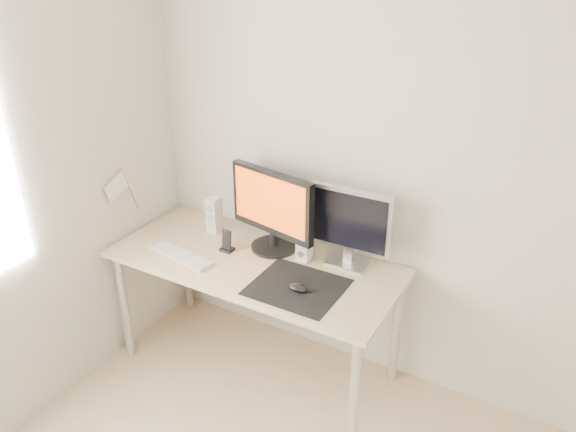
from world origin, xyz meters
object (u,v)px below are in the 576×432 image
at_px(mouse, 298,288).
at_px(speaker_right, 304,242).
at_px(main_monitor, 272,208).
at_px(speaker_left, 214,215).
at_px(second_monitor, 350,224).
at_px(phone_dock, 227,244).
at_px(desk, 255,273).
at_px(keyboard, 182,256).

xyz_separation_m(mouse, speaker_right, (-0.12, 0.29, 0.09)).
bearing_deg(main_monitor, speaker_left, 179.27).
distance_m(main_monitor, second_monitor, 0.44).
bearing_deg(phone_dock, speaker_right, 17.61).
height_order(mouse, speaker_right, speaker_right).
distance_m(desk, speaker_right, 0.33).
height_order(second_monitor, speaker_left, second_monitor).
relative_size(desk, phone_dock, 12.71).
bearing_deg(main_monitor, phone_dock, -145.53).
relative_size(speaker_left, keyboard, 0.50).
relative_size(mouse, desk, 0.06).
height_order(main_monitor, speaker_left, main_monitor).
relative_size(second_monitor, speaker_right, 2.09).
xyz_separation_m(second_monitor, keyboard, (-0.82, -0.39, -0.23)).
xyz_separation_m(mouse, desk, (-0.35, 0.14, -0.10)).
relative_size(main_monitor, keyboard, 1.27).
bearing_deg(main_monitor, mouse, -42.88).
xyz_separation_m(second_monitor, speaker_right, (-0.23, -0.07, -0.13)).
bearing_deg(desk, keyboard, -155.36).
distance_m(desk, phone_dock, 0.22).
height_order(main_monitor, second_monitor, main_monitor).
height_order(desk, speaker_left, speaker_left).
bearing_deg(desk, mouse, -22.41).
xyz_separation_m(main_monitor, speaker_left, (-0.41, 0.01, -0.15)).
distance_m(main_monitor, phone_dock, 0.33).
bearing_deg(desk, main_monitor, 82.77).
bearing_deg(speaker_right, mouse, -67.54).
relative_size(desk, main_monitor, 2.92).
xyz_separation_m(main_monitor, second_monitor, (0.44, 0.06, -0.01)).
distance_m(mouse, phone_dock, 0.56).
height_order(speaker_right, phone_dock, speaker_right).
xyz_separation_m(speaker_right, phone_dock, (-0.42, -0.13, -0.07)).
bearing_deg(keyboard, phone_dock, 46.43).
bearing_deg(speaker_right, speaker_left, 178.41).
distance_m(second_monitor, keyboard, 0.94).
xyz_separation_m(desk, phone_dock, (-0.19, 0.02, 0.12)).
height_order(desk, main_monitor, main_monitor).
height_order(desk, second_monitor, second_monitor).
bearing_deg(keyboard, main_monitor, 40.44).
bearing_deg(desk, speaker_right, 33.23).
xyz_separation_m(main_monitor, keyboard, (-0.39, -0.33, -0.25)).
bearing_deg(keyboard, mouse, 1.89).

